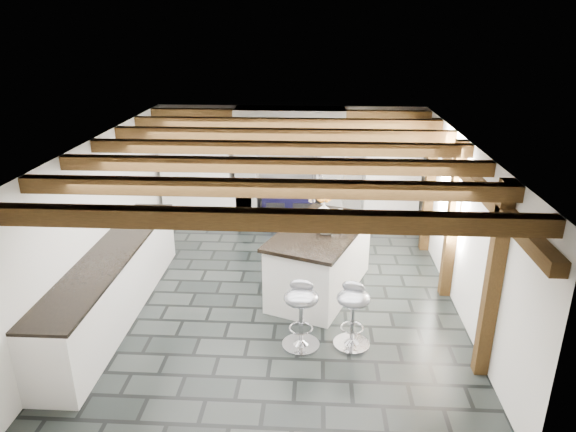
# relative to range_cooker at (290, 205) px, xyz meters

# --- Properties ---
(ground) EXTENTS (6.00, 6.00, 0.00)m
(ground) POSITION_rel_range_cooker_xyz_m (0.00, -2.68, -0.47)
(ground) COLOR black
(ground) RESTS_ON ground
(room_shell) EXTENTS (6.00, 6.03, 6.00)m
(room_shell) POSITION_rel_range_cooker_xyz_m (-0.61, -1.26, 0.60)
(room_shell) COLOR white
(room_shell) RESTS_ON ground
(range_cooker) EXTENTS (1.00, 0.63, 0.99)m
(range_cooker) POSITION_rel_range_cooker_xyz_m (0.00, 0.00, 0.00)
(range_cooker) COLOR black
(range_cooker) RESTS_ON ground
(kitchen_island) EXTENTS (1.68, 2.22, 1.31)m
(kitchen_island) POSITION_rel_range_cooker_xyz_m (0.59, -2.46, 0.04)
(kitchen_island) COLOR white
(kitchen_island) RESTS_ON ground
(bar_stool_near) EXTENTS (0.52, 0.52, 0.84)m
(bar_stool_near) POSITION_rel_range_cooker_xyz_m (0.98, -3.84, 0.05)
(bar_stool_near) COLOR silver
(bar_stool_near) RESTS_ON ground
(bar_stool_far) EXTENTS (0.48, 0.48, 0.87)m
(bar_stool_far) POSITION_rel_range_cooker_xyz_m (0.35, -3.89, 0.07)
(bar_stool_far) COLOR silver
(bar_stool_far) RESTS_ON ground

